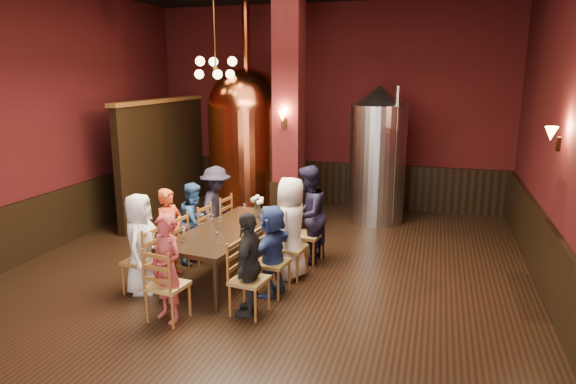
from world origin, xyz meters
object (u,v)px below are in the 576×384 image
(copper_kettle, at_px, (248,140))
(person_0, at_px, (140,243))
(person_1, at_px, (170,232))
(person_2, at_px, (195,222))
(rose_vase, at_px, (257,203))
(dining_table, at_px, (230,232))
(steel_vessel, at_px, (377,155))

(copper_kettle, bearing_deg, person_0, -89.73)
(person_1, relative_size, person_2, 1.03)
(person_2, distance_m, rose_vase, 1.08)
(dining_table, bearing_deg, rose_vase, 81.90)
(person_2, distance_m, steel_vessel, 4.14)
(person_1, xyz_separation_m, person_2, (0.08, 0.65, -0.02))
(person_0, height_order, copper_kettle, copper_kettle)
(steel_vessel, distance_m, rose_vase, 3.34)
(dining_table, bearing_deg, person_1, -158.78)
(person_0, height_order, person_2, person_0)
(dining_table, distance_m, person_1, 0.91)
(person_1, height_order, copper_kettle, copper_kettle)
(person_2, xyz_separation_m, steel_vessel, (2.54, 3.18, 0.73))
(person_0, distance_m, rose_vase, 1.97)
(person_1, xyz_separation_m, copper_kettle, (-0.11, 3.66, 0.94))
(dining_table, distance_m, person_0, 1.31)
(dining_table, height_order, steel_vessel, steel_vessel)
(steel_vessel, bearing_deg, copper_kettle, -176.37)
(person_2, distance_m, copper_kettle, 3.16)
(person_0, distance_m, person_1, 0.67)
(person_0, relative_size, rose_vase, 3.90)
(person_0, xyz_separation_m, steel_vessel, (2.71, 4.50, 0.68))
(person_0, xyz_separation_m, person_2, (0.17, 1.32, -0.06))
(steel_vessel, bearing_deg, rose_vase, -117.92)
(copper_kettle, distance_m, rose_vase, 3.06)
(dining_table, xyz_separation_m, person_0, (-0.97, -0.88, 0.02))
(person_1, height_order, person_2, person_1)
(person_1, xyz_separation_m, rose_vase, (1.08, 0.90, 0.31))
(person_0, distance_m, copper_kettle, 4.42)
(person_1, bearing_deg, rose_vase, -34.47)
(person_0, distance_m, steel_vessel, 5.30)
(person_2, xyz_separation_m, copper_kettle, (-0.19, 3.01, 0.96))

